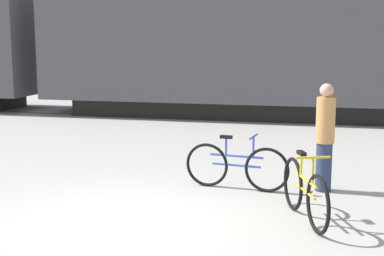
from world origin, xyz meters
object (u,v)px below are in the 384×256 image
freight_train (241,23)px  person_in_tan (325,137)px  bicycle_blue (236,166)px  bicycle_yellow (305,192)px

freight_train → person_in_tan: (2.55, -8.25, -2.08)m
bicycle_blue → person_in_tan: (1.39, 0.23, 0.51)m
freight_train → bicycle_yellow: bearing=-76.9°
bicycle_blue → bicycle_yellow: 1.75m
bicycle_blue → person_in_tan: bearing=9.5°
freight_train → bicycle_blue: (1.16, -8.48, -2.59)m
freight_train → bicycle_blue: bearing=-82.2°
bicycle_yellow → bicycle_blue: bearing=130.3°
bicycle_yellow → person_in_tan: bearing=80.6°
freight_train → bicycle_yellow: freight_train is taller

